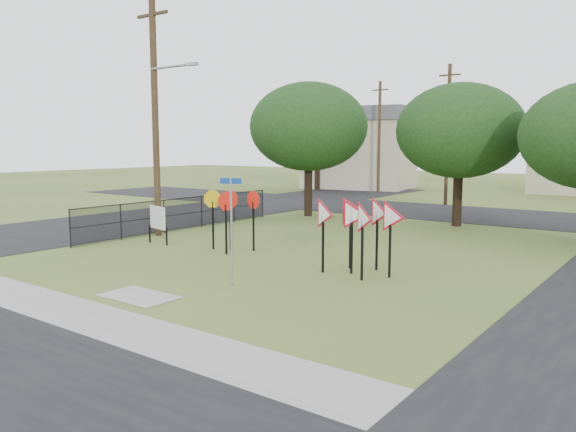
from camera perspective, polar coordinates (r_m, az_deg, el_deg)
The scene contains 18 objects.
ground at distance 16.56m, azimuth -8.36°, elevation -6.35°, with size 140.00×140.00×0.00m, color #475D22.
sidewalk at distance 14.01m, azimuth -20.72°, elevation -9.21°, with size 30.00×1.60×0.02m, color gray.
planting_strip at distance 13.43m, azimuth -25.09°, elevation -10.14°, with size 30.00×0.80×0.02m, color #475D22.
street_left at distance 31.93m, azimuth -11.00°, elevation 0.13°, with size 8.00×50.00×0.02m, color black.
street_far at distance 33.61m, azimuth 16.43°, elevation 0.31°, with size 60.00×8.00×0.02m, color black.
curb_pad at distance 15.01m, azimuth -14.90°, elevation -7.90°, with size 2.00×1.20×0.02m, color gray.
street_name_sign at distance 15.39m, azimuth -5.78°, elevation -0.86°, with size 0.58×0.24×2.98m.
stop_sign_cluster at distance 20.52m, azimuth -5.87°, elevation 1.04°, with size 2.08×1.21×2.23m.
yield_sign_cluster at distance 16.91m, azimuth 7.23°, elevation -0.19°, with size 2.92×1.97×2.31m.
info_board at distance 22.58m, azimuth -13.11°, elevation -0.28°, with size 1.17×0.32×1.50m.
utility_pole_main at distance 24.52m, azimuth -13.26°, elevation 10.16°, with size 3.55×0.33×10.00m.
far_pole_a at distance 37.84m, azimuth 15.92°, elevation 8.03°, with size 1.40×0.24×9.00m.
far_pole_c at distance 46.59m, azimuth 9.25°, elevation 7.99°, with size 1.40×0.24×9.00m.
fence_run at distance 26.10m, azimuth -10.57°, elevation 0.30°, with size 0.05×11.55×1.50m.
house_left at distance 52.01m, azimuth 7.32°, elevation 6.89°, with size 10.58×8.88×7.20m.
tree_near_left at distance 30.79m, azimuth 2.09°, elevation 9.03°, with size 6.40×6.40×7.27m.
tree_near_mid at distance 28.01m, azimuth 17.07°, elevation 8.27°, with size 6.00×6.00×6.80m.
tree_far_left at distance 49.65m, azimuth 3.03°, elevation 8.68°, with size 6.80×6.80×7.73m.
Camera 1 is at (11.40, -11.38, 3.85)m, focal length 35.00 mm.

